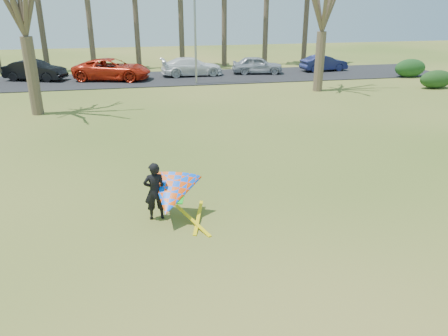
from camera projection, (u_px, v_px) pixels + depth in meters
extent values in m
plane|color=#2B5913|center=(238.00, 229.00, 12.36)|extent=(100.00, 100.00, 0.00)
cube|color=black|center=(166.00, 78.00, 35.15)|extent=(46.00, 7.00, 0.06)
cylinder|color=#473A2A|center=(40.00, 18.00, 37.10)|extent=(0.48, 0.48, 9.00)
cylinder|color=brown|center=(89.00, 13.00, 37.73)|extent=(0.48, 0.48, 9.70)
cylinder|color=#4F3F2F|center=(135.00, 8.00, 38.35)|extent=(0.48, 0.48, 10.40)
cylinder|color=#4F412F|center=(181.00, 16.00, 39.36)|extent=(0.48, 0.48, 9.00)
cylinder|color=brown|center=(224.00, 12.00, 39.98)|extent=(0.48, 0.48, 9.70)
cylinder|color=#4C3C2D|center=(266.00, 8.00, 40.61)|extent=(0.48, 0.48, 10.40)
cylinder|color=#48382B|center=(306.00, 15.00, 41.61)|extent=(0.48, 0.48, 9.00)
cylinder|color=brown|center=(32.00, 77.00, 23.77)|extent=(0.64, 0.64, 4.20)
cylinder|color=brown|center=(320.00, 62.00, 29.92)|extent=(0.64, 0.64, 3.99)
cylinder|color=gray|center=(195.00, 29.00, 31.34)|extent=(0.16, 0.16, 8.00)
ellipsoid|color=#173613|center=(437.00, 79.00, 31.27)|extent=(2.58, 1.17, 1.29)
ellipsoid|color=#153B16|center=(410.00, 68.00, 35.57)|extent=(2.65, 1.25, 1.47)
imported|color=black|center=(35.00, 70.00, 33.86)|extent=(4.98, 3.12, 1.55)
imported|color=red|center=(112.00, 69.00, 34.06)|extent=(6.40, 4.15, 1.64)
imported|color=white|center=(192.00, 67.00, 35.94)|extent=(5.11, 2.23, 1.46)
imported|color=#A0A4AE|center=(257.00, 65.00, 36.92)|extent=(4.47, 2.38, 1.45)
imported|color=navy|center=(324.00, 63.00, 38.30)|extent=(4.22, 1.86, 1.35)
imported|color=black|center=(155.00, 191.00, 12.66)|extent=(0.67, 0.46, 1.76)
cone|color=#0554FF|center=(171.00, 194.00, 12.53)|extent=(2.13, 2.39, 2.02)
cube|color=#0CBF19|center=(176.00, 197.00, 12.50)|extent=(0.62, 0.60, 0.24)
cube|color=yellow|center=(193.00, 224.00, 12.62)|extent=(0.85, 1.66, 0.28)
cube|color=yellow|center=(198.00, 220.00, 12.84)|extent=(0.56, 1.76, 0.22)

